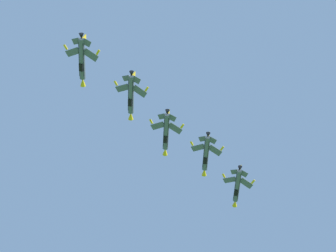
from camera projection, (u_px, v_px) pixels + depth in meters
fighter_jet_lead at (237, 186)px, 187.12m from camera, size 10.12×15.86×4.59m
fighter_jet_left_wing at (206, 154)px, 181.15m from camera, size 10.25×15.86×4.37m
fighter_jet_right_wing at (166, 133)px, 175.36m from camera, size 10.28×15.86×4.38m
fighter_jet_left_outer at (131, 96)px, 170.25m from camera, size 10.07×15.86×4.66m
fighter_jet_right_outer at (82, 60)px, 161.21m from camera, size 10.15×15.86×4.53m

